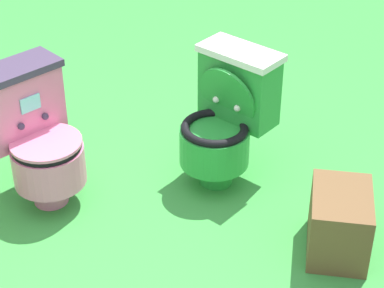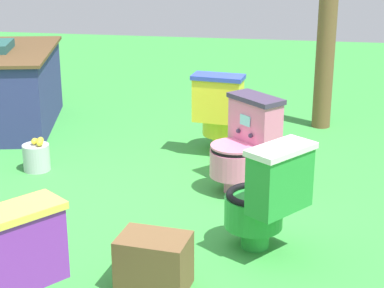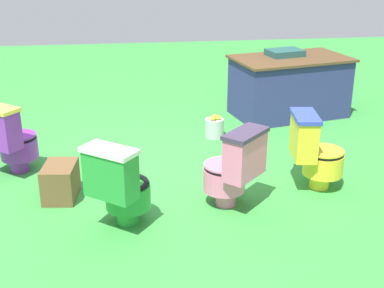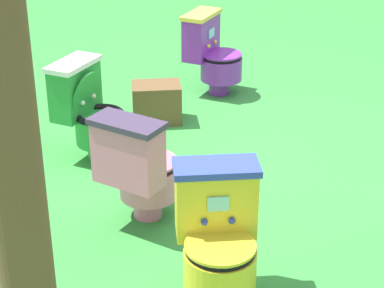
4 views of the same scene
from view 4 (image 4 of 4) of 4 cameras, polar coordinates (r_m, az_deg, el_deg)
ground at (r=4.94m, az=3.20°, el=-2.04°), size 14.00×14.00×0.00m
toilet_purple at (r=6.16m, az=1.68°, el=7.53°), size 0.62×0.64×0.73m
toilet_green at (r=5.00m, az=-8.54°, el=2.81°), size 0.62×0.64×0.73m
toilet_yellow at (r=3.51m, az=2.17°, el=-7.65°), size 0.54×0.46×0.73m
toilet_pink at (r=4.16m, az=-4.35°, el=-2.00°), size 0.63×0.63×0.73m
wooden_post at (r=2.36m, az=-13.50°, el=-10.52°), size 0.18×0.18×1.88m
small_crate at (r=5.64m, az=-2.95°, el=3.45°), size 0.32×0.42×0.32m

